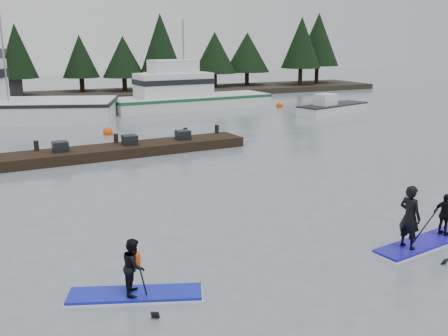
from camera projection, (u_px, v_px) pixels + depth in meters
name	position (u px, v px, depth m)	size (l,w,h in m)	color
ground	(315.00, 255.00, 13.83)	(160.00, 160.00, 0.00)	slate
far_shore	(76.00, 96.00, 50.69)	(70.00, 8.00, 0.60)	#2D281E
treeline	(76.00, 99.00, 50.77)	(60.00, 4.00, 8.00)	black
fishing_boat_medium	(187.00, 102.00, 43.52)	(14.25, 4.94, 8.41)	white
skiff	(333.00, 109.00, 40.38)	(6.71, 2.01, 0.78)	white
floating_dock	(102.00, 152.00, 25.33)	(15.48, 2.06, 0.52)	black
buoy_b	(108.00, 135.00, 31.55)	(0.62, 0.62, 0.62)	#F84A0C
buoy_c	(279.00, 107.00, 44.57)	(0.60, 0.60, 0.60)	#F84A0C
paddleboard_solo	(134.00, 277.00, 11.44)	(3.14, 1.77, 1.88)	#131EB8
paddleboard_duo	(423.00, 224.00, 14.27)	(3.60, 1.47, 2.39)	#1A12AE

